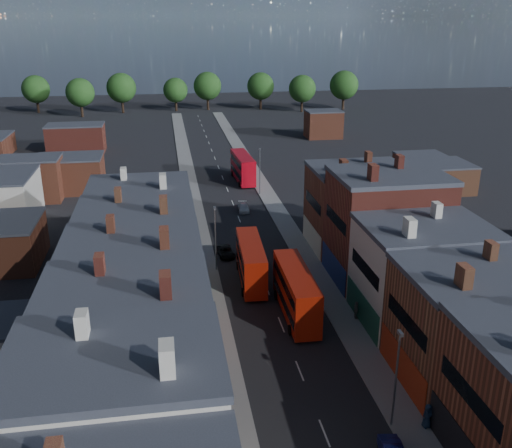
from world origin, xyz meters
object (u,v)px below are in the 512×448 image
object	(u,v)px
bus_0	(251,261)
car_2	(226,252)
ped_2	(428,416)
ped_1	(202,311)
bus_1	(296,292)
ped_3	(356,310)
bus_2	(243,167)
car_3	(244,208)

from	to	relation	value
bus_0	car_2	world-z (taller)	bus_0
ped_2	bus_0	bearing A→B (deg)	100.37
ped_1	bus_0	bearing A→B (deg)	-116.90
bus_1	ped_1	distance (m)	9.71
bus_0	ped_3	bearing A→B (deg)	-45.62
bus_1	ped_1	bearing A→B (deg)	176.82
bus_1	ped_1	xyz separation A→B (m)	(-9.53, 0.62, -1.71)
bus_0	bus_1	distance (m)	9.16
bus_0	bus_2	distance (m)	43.03
bus_2	ped_2	distance (m)	69.75
ped_2	bus_2	bearing A→B (deg)	84.92
car_3	ped_3	distance (m)	36.41
bus_1	bus_2	xyz separation A→B (m)	(1.67, 51.27, 0.00)
bus_2	car_2	xyz separation A→B (m)	(-7.07, -34.67, -2.13)
bus_1	car_2	size ratio (longest dim) A/B	2.79
bus_1	ped_2	xyz separation A→B (m)	(5.87, -18.33, -1.60)
ped_1	ped_2	xyz separation A→B (m)	(15.40, -18.96, 0.10)
car_2	bus_0	bearing A→B (deg)	-81.84
car_2	car_3	world-z (taller)	car_2
bus_2	bus_1	bearing A→B (deg)	-94.80
bus_0	bus_1	size ratio (longest dim) A/B	0.96
bus_0	ped_1	world-z (taller)	bus_0
bus_1	ped_3	distance (m)	6.36
car_2	ped_1	bearing A→B (deg)	-110.70
bus_1	car_2	bearing A→B (deg)	108.58
ped_1	ped_3	bearing A→B (deg)	-177.79
ped_1	bus_1	bearing A→B (deg)	-172.55
car_3	bus_2	bearing A→B (deg)	85.48
ped_2	ped_3	xyz separation A→B (m)	(0.00, 16.52, -0.05)
ped_1	ped_3	size ratio (longest dim) A/B	0.94
bus_1	car_3	xyz separation A→B (m)	(-0.63, 34.01, -2.12)
bus_0	car_3	size ratio (longest dim) A/B	2.82
car_3	ped_1	world-z (taller)	ped_1
ped_3	ped_1	bearing A→B (deg)	87.14
ped_3	bus_2	bearing A→B (deg)	10.64
ped_2	ped_3	size ratio (longest dim) A/B	1.05
ped_2	ped_3	world-z (taller)	ped_2
car_2	ped_3	xyz separation A→B (m)	(11.27, -18.42, 0.47)
ped_1	ped_3	xyz separation A→B (m)	(15.40, -2.43, 0.06)
bus_0	car_3	xyz separation A→B (m)	(2.70, 25.48, -2.01)
car_2	car_3	distance (m)	18.04
bus_1	ped_2	size ratio (longest dim) A/B	5.94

